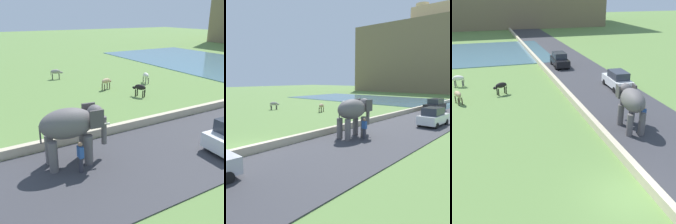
{
  "view_description": "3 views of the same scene",
  "coord_description": "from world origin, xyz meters",
  "views": [
    {
      "loc": [
        14.96,
        2.25,
        7.19
      ],
      "look_at": [
        0.52,
        10.7,
        1.15
      ],
      "focal_mm": 43.86,
      "sensor_mm": 36.0,
      "label": 1
    },
    {
      "loc": [
        14.06,
        -7.58,
        4.53
      ],
      "look_at": [
        1.03,
        7.72,
        1.66
      ],
      "focal_mm": 37.87,
      "sensor_mm": 36.0,
      "label": 2
    },
    {
      "loc": [
        -6.1,
        -9.98,
        9.15
      ],
      "look_at": [
        -1.03,
        7.73,
        1.4
      ],
      "focal_mm": 47.21,
      "sensor_mm": 36.0,
      "label": 3
    }
  ],
  "objects": [
    {
      "name": "barrier_wall",
      "position": [
        1.2,
        18.0,
        0.28
      ],
      "size": [
        0.4,
        110.0,
        0.55
      ],
      "primitive_type": "cube",
      "color": "beige",
      "rests_on": "ground"
    },
    {
      "name": "lake",
      "position": [
        -14.0,
        36.69,
        0.04
      ],
      "size": [
        36.0,
        18.0,
        0.08
      ],
      "primitive_type": "cube",
      "color": "slate",
      "rests_on": "ground"
    },
    {
      "name": "elephant",
      "position": [
        3.45,
        6.75,
        2.04
      ],
      "size": [
        1.68,
        3.54,
        2.99
      ],
      "color": "#605B5B",
      "rests_on": "ground"
    },
    {
      "name": "person_beside_elephant",
      "position": [
        4.45,
        6.7,
        0.87
      ],
      "size": [
        0.36,
        0.22,
        1.63
      ],
      "color": "#33333D",
      "rests_on": "ground"
    },
    {
      "name": "cow_grey",
      "position": [
        -15.23,
        12.41,
        0.84
      ],
      "size": [
        0.72,
        1.42,
        1.15
      ],
      "color": "gray",
      "rests_on": "ground"
    },
    {
      "name": "cow_white",
      "position": [
        -8.49,
        20.23,
        0.84
      ],
      "size": [
        1.42,
        0.73,
        1.15
      ],
      "color": "silver",
      "rests_on": "ground"
    },
    {
      "name": "cow_tan",
      "position": [
        -8.29,
        15.18,
        0.84
      ],
      "size": [
        0.81,
        1.41,
        1.15
      ],
      "color": "tan",
      "rests_on": "ground"
    },
    {
      "name": "cow_black",
      "position": [
        -4.58,
        16.6,
        0.84
      ],
      "size": [
        1.41,
        0.85,
        1.15
      ],
      "color": "black",
      "rests_on": "ground"
    }
  ]
}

